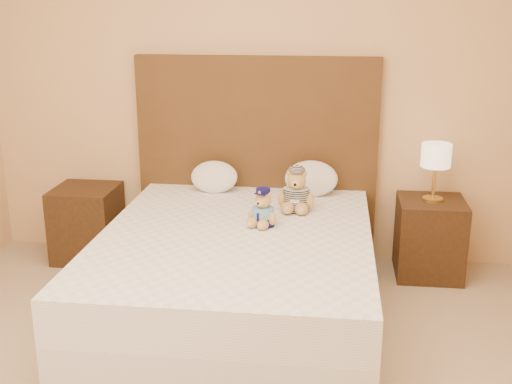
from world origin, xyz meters
TOP-DOWN VIEW (x-y plane):
  - room_walls at (0.00, 0.46)m, footprint 4.04×4.52m
  - bed at (0.00, 1.20)m, footprint 1.60×2.00m
  - headboard at (0.00, 2.21)m, footprint 1.75×0.08m
  - nightstand_left at (-1.25, 2.00)m, footprint 0.45×0.45m
  - nightstand_right at (1.25, 2.00)m, footprint 0.45×0.45m
  - lamp at (1.25, 2.00)m, footprint 0.20×0.20m
  - teddy_police at (0.15, 1.35)m, footprint 0.26×0.26m
  - teddy_prisoner at (0.33, 1.66)m, footprint 0.27×0.26m
  - pillow_left at (-0.28, 2.03)m, footprint 0.34×0.22m
  - pillow_right at (0.41, 2.03)m, footprint 0.37×0.24m

SIDE VIEW (x-z plane):
  - nightstand_left at x=-1.25m, z-range 0.00..0.55m
  - nightstand_right at x=1.25m, z-range 0.00..0.55m
  - bed at x=0.00m, z-range 0.00..0.55m
  - teddy_police at x=0.15m, z-range 0.55..0.78m
  - pillow_left at x=-0.28m, z-range 0.55..0.79m
  - pillow_right at x=0.41m, z-range 0.55..0.81m
  - teddy_prisoner at x=0.33m, z-range 0.55..0.83m
  - headboard at x=0.00m, z-range 0.00..1.50m
  - lamp at x=1.25m, z-range 0.65..1.05m
  - room_walls at x=0.00m, z-range 0.45..3.17m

